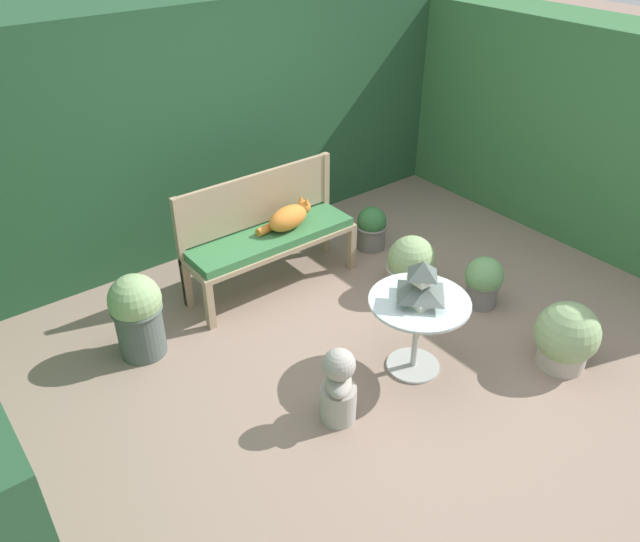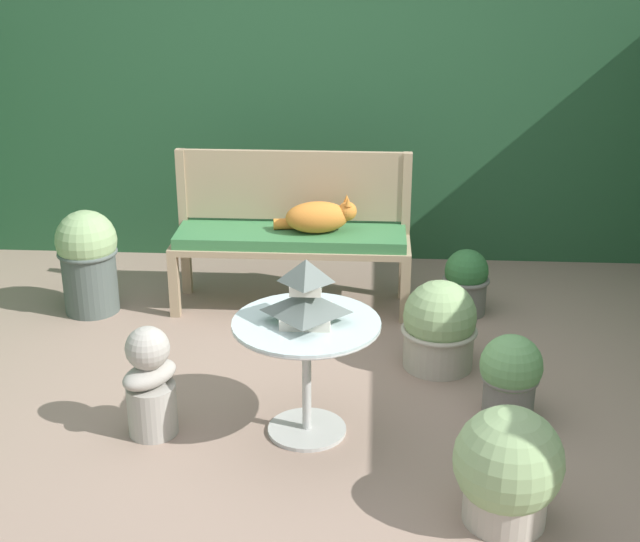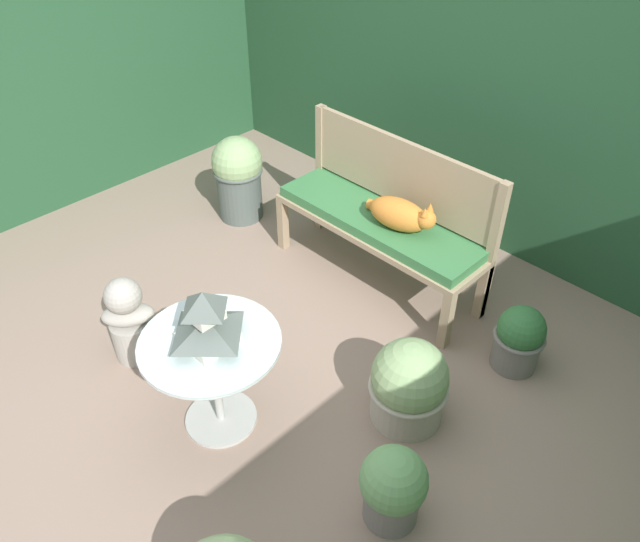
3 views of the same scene
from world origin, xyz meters
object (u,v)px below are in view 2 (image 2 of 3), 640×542
Objects in this scene: garden_bench at (291,243)px; pagoda_birdhouse at (306,296)px; garden_bust at (150,383)px; potted_plant_bench_right at (466,282)px; patio_table at (306,346)px; potted_plant_bench_left at (508,469)px; cat at (319,217)px; potted_plant_table_near at (510,375)px; potted_plant_table_far at (439,327)px; potted_plant_hedge_corner at (88,259)px.

garden_bench is 1.53m from pagoda_birdhouse.
garden_bust is 1.34× the size of potted_plant_bench_right.
pagoda_birdhouse reaches higher than patio_table.
potted_plant_bench_left is at bearing -36.04° from pagoda_birdhouse.
cat is 0.94× the size of garden_bust.
potted_plant_table_near is at bearing -46.48° from garden_bench.
garden_bench is 1.51m from patio_table.
garden_bust is at bearing -151.18° from potted_plant_table_far.
cat is 2.34m from potted_plant_bench_left.
potted_plant_hedge_corner is (-1.26, -0.14, -0.09)m from garden_bench.
pagoda_birdhouse is 0.74× the size of potted_plant_bench_right.
cat is at bearing 91.38° from patio_table.
potted_plant_table_far is at bearing -106.13° from potted_plant_bench_right.
potted_plant_table_near is (1.00, 0.22, -0.50)m from pagoda_birdhouse.
patio_table is 2.25× the size of pagoda_birdhouse.
potted_plant_table_far reaches higher than potted_plant_table_near.
patio_table is at bearing -167.66° from potted_plant_table_near.
garden_bench is 2.96× the size of potted_plant_table_far.
garden_bench is 1.13m from potted_plant_bench_right.
potted_plant_hedge_corner is 1.32× the size of potted_plant_table_far.
cat reaches higher than garden_bench.
potted_plant_hedge_corner is at bearing 137.50° from pagoda_birdhouse.
garden_bench reaches higher than potted_plant_bench_right.
pagoda_birdhouse is 1.18m from potted_plant_bench_left.
potted_plant_table_near is at bearing 12.34° from patio_table.
pagoda_birdhouse is 0.47× the size of potted_plant_hedge_corner.
garden_bust is (-0.54, -1.55, -0.17)m from garden_bench.
garden_bust is at bearing -62.58° from potted_plant_hedge_corner.
potted_plant_hedge_corner is at bearing 175.73° from cat.
cat is at bearing 11.96° from garden_bust.
patio_table reaches higher than garden_bust.
potted_plant_table_far is (-0.21, -0.74, 0.03)m from potted_plant_bench_right.
pagoda_birdhouse is at bearing 90.00° from patio_table.
cat is 1.47m from potted_plant_hedge_corner.
garden_bust is (-0.71, -1.54, -0.34)m from cat.
pagoda_birdhouse is at bearing -81.99° from garden_bench.
garden_bench is 1.64m from garden_bust.
patio_table is at bearing -121.27° from potted_plant_bench_right.
potted_plant_table_near is at bearing -44.42° from garden_bust.
garden_bench is 1.19m from potted_plant_table_far.
pagoda_birdhouse reaches higher than garden_bench.
potted_plant_table_near is 0.86× the size of potted_plant_table_far.
potted_plant_bench_right is (0.93, -0.02, -0.40)m from cat.
potted_plant_bench_right is at bearing 58.73° from patio_table.
potted_plant_bench_right is 0.83× the size of potted_plant_table_far.
cat is at bearing 178.91° from potted_plant_bench_right.
potted_plant_table_near is (0.11, -1.25, 0.01)m from potted_plant_bench_right.
potted_plant_hedge_corner is at bearing 137.50° from patio_table.
potted_plant_bench_left is (1.62, -0.58, -0.02)m from garden_bust.
potted_plant_bench_left is (0.91, -2.12, -0.37)m from cat.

